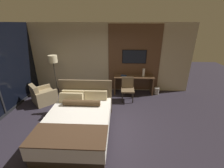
# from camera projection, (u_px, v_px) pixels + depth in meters

# --- Properties ---
(ground_plane) EXTENTS (16.00, 16.00, 0.00)m
(ground_plane) POSITION_uv_depth(u_px,v_px,m) (96.00, 126.00, 4.35)
(ground_plane) COLOR #28232D
(wall_back_tv_panel) EXTENTS (7.20, 0.09, 2.80)m
(wall_back_tv_panel) POSITION_uv_depth(u_px,v_px,m) (107.00, 58.00, 6.21)
(wall_back_tv_panel) COLOR #BCAD8E
(wall_back_tv_panel) RESTS_ON ground_plane
(bed) EXTENTS (1.67, 2.23, 1.13)m
(bed) POSITION_uv_depth(u_px,v_px,m) (78.00, 121.00, 4.00)
(bed) COLOR #33281E
(bed) RESTS_ON ground_plane
(desk) EXTENTS (1.61, 0.52, 0.76)m
(desk) POSITION_uv_depth(u_px,v_px,m) (133.00, 81.00, 6.24)
(desk) COLOR brown
(desk) RESTS_ON ground_plane
(tv) EXTENTS (0.98, 0.04, 0.55)m
(tv) POSITION_uv_depth(u_px,v_px,m) (134.00, 57.00, 6.06)
(tv) COLOR black
(desk_chair) EXTENTS (0.48, 0.48, 0.89)m
(desk_chair) POSITION_uv_depth(u_px,v_px,m) (128.00, 87.00, 5.65)
(desk_chair) COLOR brown
(desk_chair) RESTS_ON ground_plane
(armchair_by_window) EXTENTS (1.07, 1.07, 0.76)m
(armchair_by_window) POSITION_uv_depth(u_px,v_px,m) (44.00, 96.00, 5.56)
(armchair_by_window) COLOR #998460
(armchair_by_window) RESTS_ON ground_plane
(floor_lamp) EXTENTS (0.34, 0.34, 1.62)m
(floor_lamp) POSITION_uv_depth(u_px,v_px,m) (53.00, 62.00, 5.83)
(floor_lamp) COLOR #282623
(floor_lamp) RESTS_ON ground_plane
(vase_tall) EXTENTS (0.10, 0.10, 0.32)m
(vase_tall) POSITION_uv_depth(u_px,v_px,m) (144.00, 72.00, 6.03)
(vase_tall) COLOR silver
(vase_tall) RESTS_ON desk
(book) EXTENTS (0.25, 0.21, 0.03)m
(book) POSITION_uv_depth(u_px,v_px,m) (124.00, 76.00, 6.12)
(book) COLOR navy
(book) RESTS_ON desk
(waste_bin) EXTENTS (0.22, 0.22, 0.28)m
(waste_bin) POSITION_uv_depth(u_px,v_px,m) (156.00, 91.00, 6.25)
(waste_bin) COLOR gray
(waste_bin) RESTS_ON ground_plane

